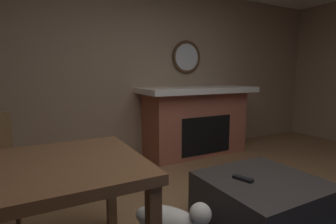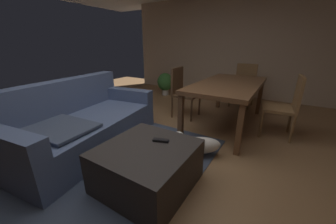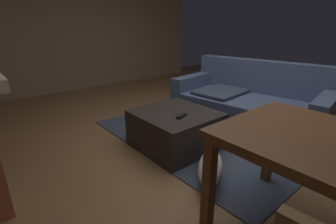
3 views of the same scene
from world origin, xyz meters
name	(u,v)px [view 3 (image 3 of 3)]	position (x,y,z in m)	size (l,w,h in m)	color
floor	(216,146)	(0.00, 0.00, 0.00)	(9.13, 9.13, 0.00)	olive
wall_left	(81,30)	(-3.81, 0.00, 1.27)	(0.12, 5.81, 2.53)	#9E846B
area_rug	(208,132)	(-0.31, 0.21, 0.01)	(2.60, 2.00, 0.01)	#3D475B
couch	(250,104)	(-0.14, 0.87, 0.31)	(2.12, 1.27, 0.88)	#4C5B7F
ottoman_coffee_table	(175,130)	(-0.31, -0.38, 0.21)	(0.85, 0.83, 0.43)	#2D2826
tv_remote	(182,116)	(-0.16, -0.43, 0.44)	(0.05, 0.16, 0.02)	black
small_dog	(211,163)	(0.39, -0.57, 0.17)	(0.50, 0.57, 0.30)	silver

